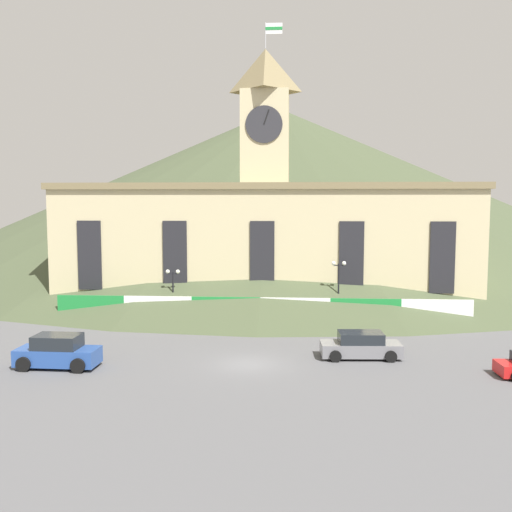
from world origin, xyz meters
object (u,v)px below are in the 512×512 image
(street_lamp_right, at_px, (339,278))
(car_blue_van, at_px, (58,353))
(street_lamp_far_right, at_px, (173,283))
(car_gray_pickup, at_px, (361,346))

(street_lamp_right, distance_m, car_blue_van, 24.17)
(street_lamp_far_right, bearing_deg, car_blue_van, -105.21)
(car_gray_pickup, bearing_deg, street_lamp_far_right, 139.49)
(car_blue_van, distance_m, car_gray_pickup, 19.62)
(street_lamp_far_right, bearing_deg, street_lamp_right, 0.00)
(car_blue_van, bearing_deg, street_lamp_right, 40.38)
(car_blue_van, height_order, car_gray_pickup, car_blue_van)
(street_lamp_far_right, relative_size, street_lamp_right, 0.84)
(street_lamp_right, height_order, car_blue_van, street_lamp_right)
(street_lamp_far_right, relative_size, car_gray_pickup, 0.82)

